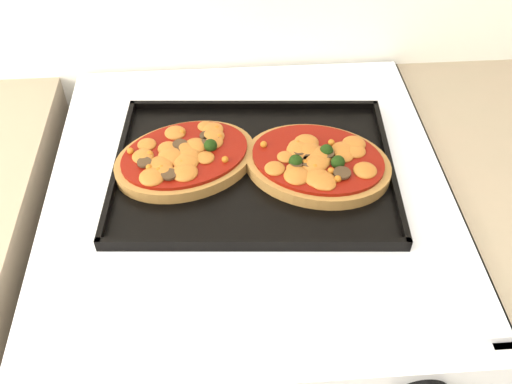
{
  "coord_description": "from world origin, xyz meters",
  "views": [
    {
      "loc": [
        -0.0,
        1.09,
        1.5
      ],
      "look_at": [
        0.04,
        1.66,
        0.92
      ],
      "focal_mm": 40.0,
      "sensor_mm": 36.0,
      "label": 1
    }
  ],
  "objects_px": {
    "stove": "(251,336)",
    "baking_tray": "(254,167)",
    "pizza_left": "(185,157)",
    "pizza_right": "(317,161)"
  },
  "relations": [
    {
      "from": "pizza_left",
      "to": "baking_tray",
      "type": "bearing_deg",
      "value": -8.65
    },
    {
      "from": "pizza_left",
      "to": "pizza_right",
      "type": "height_order",
      "value": "same"
    },
    {
      "from": "stove",
      "to": "pizza_right",
      "type": "relative_size",
      "value": 4.22
    },
    {
      "from": "pizza_left",
      "to": "pizza_right",
      "type": "xyz_separation_m",
      "value": [
        0.19,
        -0.02,
        0.0
      ]
    },
    {
      "from": "pizza_right",
      "to": "pizza_left",
      "type": "bearing_deg",
      "value": 172.89
    },
    {
      "from": "pizza_left",
      "to": "pizza_right",
      "type": "bearing_deg",
      "value": -7.11
    },
    {
      "from": "stove",
      "to": "pizza_left",
      "type": "bearing_deg",
      "value": 166.27
    },
    {
      "from": "stove",
      "to": "baking_tray",
      "type": "distance_m",
      "value": 0.47
    },
    {
      "from": "stove",
      "to": "pizza_left",
      "type": "xyz_separation_m",
      "value": [
        -0.09,
        0.02,
        0.48
      ]
    },
    {
      "from": "pizza_left",
      "to": "stove",
      "type": "bearing_deg",
      "value": -13.73
    }
  ]
}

